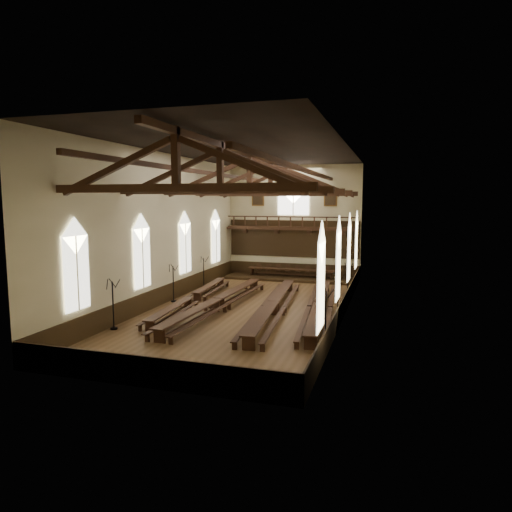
{
  "coord_description": "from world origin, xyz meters",
  "views": [
    {
      "loc": [
        8.65,
        -27.26,
        6.9
      ],
      "look_at": [
        -0.04,
        1.5,
        3.21
      ],
      "focal_mm": 32.0,
      "sensor_mm": 36.0,
      "label": 1
    }
  ],
  "objects_px": {
    "refectory_row_d": "(319,305)",
    "candelabrum_left_mid": "(173,290)",
    "refectory_row_c": "(273,304)",
    "candelabrum_right_mid": "(338,301)",
    "refectory_row_a": "(192,297)",
    "refectory_row_b": "(218,301)",
    "candelabrum_right_near": "(325,323)",
    "candelabrum_left_near": "(113,314)",
    "candelabrum_left_far": "(204,278)",
    "dais": "(291,278)",
    "high_table": "(291,270)",
    "candelabrum_right_far": "(348,284)"
  },
  "relations": [
    {
      "from": "refectory_row_d",
      "to": "high_table",
      "type": "xyz_separation_m",
      "value": [
        -4.3,
        11.46,
        0.26
      ]
    },
    {
      "from": "refectory_row_c",
      "to": "candelabrum_right_mid",
      "type": "xyz_separation_m",
      "value": [
        3.79,
        1.21,
        0.18
      ]
    },
    {
      "from": "candelabrum_right_mid",
      "to": "refectory_row_b",
      "type": "bearing_deg",
      "value": -169.2
    },
    {
      "from": "refectory_row_a",
      "to": "refectory_row_c",
      "type": "distance_m",
      "value": 5.83
    },
    {
      "from": "candelabrum_left_far",
      "to": "candelabrum_right_near",
      "type": "relative_size",
      "value": 0.99
    },
    {
      "from": "high_table",
      "to": "candelabrum_right_far",
      "type": "height_order",
      "value": "candelabrum_right_far"
    },
    {
      "from": "dais",
      "to": "high_table",
      "type": "bearing_deg",
      "value": 88.21
    },
    {
      "from": "candelabrum_left_far",
      "to": "candelabrum_right_near",
      "type": "height_order",
      "value": "candelabrum_right_near"
    },
    {
      "from": "candelabrum_left_near",
      "to": "candelabrum_left_mid",
      "type": "height_order",
      "value": "candelabrum_left_near"
    },
    {
      "from": "refectory_row_d",
      "to": "candelabrum_left_mid",
      "type": "bearing_deg",
      "value": 177.91
    },
    {
      "from": "candelabrum_left_mid",
      "to": "candelabrum_left_far",
      "type": "relative_size",
      "value": 1.03
    },
    {
      "from": "dais",
      "to": "candelabrum_right_mid",
      "type": "height_order",
      "value": "candelabrum_right_mid"
    },
    {
      "from": "high_table",
      "to": "candelabrum_left_far",
      "type": "distance_m",
      "value": 8.22
    },
    {
      "from": "high_table",
      "to": "candelabrum_left_mid",
      "type": "xyz_separation_m",
      "value": [
        -5.71,
        -11.09,
        -0.03
      ]
    },
    {
      "from": "candelabrum_right_near",
      "to": "refectory_row_b",
      "type": "bearing_deg",
      "value": 152.15
    },
    {
      "from": "candelabrum_right_near",
      "to": "candelabrum_left_near",
      "type": "bearing_deg",
      "value": -171.17
    },
    {
      "from": "candelabrum_right_near",
      "to": "refectory_row_d",
      "type": "bearing_deg",
      "value": 102.55
    },
    {
      "from": "refectory_row_a",
      "to": "candelabrum_right_mid",
      "type": "bearing_deg",
      "value": 2.15
    },
    {
      "from": "candelabrum_left_far",
      "to": "candelabrum_right_mid",
      "type": "distance_m",
      "value": 12.24
    },
    {
      "from": "candelabrum_left_mid",
      "to": "candelabrum_right_far",
      "type": "xyz_separation_m",
      "value": [
        11.1,
        6.2,
        -0.07
      ]
    },
    {
      "from": "candelabrum_left_mid",
      "to": "candelabrum_right_near",
      "type": "distance_m",
      "value": 12.28
    },
    {
      "from": "candelabrum_right_mid",
      "to": "high_table",
      "type": "bearing_deg",
      "value": 115.97
    },
    {
      "from": "refectory_row_b",
      "to": "refectory_row_c",
      "type": "xyz_separation_m",
      "value": [
        3.55,
        0.19,
        0.0
      ]
    },
    {
      "from": "refectory_row_b",
      "to": "candelabrum_left_near",
      "type": "relative_size",
      "value": 5.35
    },
    {
      "from": "dais",
      "to": "candelabrum_right_mid",
      "type": "relative_size",
      "value": 4.55
    },
    {
      "from": "refectory_row_a",
      "to": "candelabrum_left_far",
      "type": "bearing_deg",
      "value": 105.61
    },
    {
      "from": "refectory_row_b",
      "to": "dais",
      "type": "height_order",
      "value": "refectory_row_b"
    },
    {
      "from": "high_table",
      "to": "candelabrum_right_mid",
      "type": "distance_m",
      "value": 12.3
    },
    {
      "from": "dais",
      "to": "candelabrum_right_far",
      "type": "relative_size",
      "value": 4.84
    },
    {
      "from": "high_table",
      "to": "candelabrum_right_far",
      "type": "relative_size",
      "value": 3.28
    },
    {
      "from": "refectory_row_d",
      "to": "candelabrum_left_far",
      "type": "xyz_separation_m",
      "value": [
        -10.01,
        5.55,
        0.21
      ]
    },
    {
      "from": "refectory_row_d",
      "to": "candelabrum_right_mid",
      "type": "relative_size",
      "value": 5.87
    },
    {
      "from": "refectory_row_d",
      "to": "candelabrum_left_mid",
      "type": "relative_size",
      "value": 5.65
    },
    {
      "from": "refectory_row_d",
      "to": "candelabrum_right_mid",
      "type": "height_order",
      "value": "candelabrum_right_mid"
    },
    {
      "from": "refectory_row_c",
      "to": "candelabrum_right_near",
      "type": "relative_size",
      "value": 5.82
    },
    {
      "from": "refectory_row_a",
      "to": "candelabrum_right_near",
      "type": "relative_size",
      "value": 5.36
    },
    {
      "from": "refectory_row_a",
      "to": "refectory_row_b",
      "type": "distance_m",
      "value": 2.45
    },
    {
      "from": "refectory_row_a",
      "to": "candelabrum_left_far",
      "type": "distance_m",
      "value": 5.73
    },
    {
      "from": "refectory_row_b",
      "to": "candelabrum_left_mid",
      "type": "height_order",
      "value": "candelabrum_left_mid"
    },
    {
      "from": "high_table",
      "to": "refectory_row_b",
      "type": "bearing_deg",
      "value": -98.93
    },
    {
      "from": "candelabrum_left_mid",
      "to": "high_table",
      "type": "bearing_deg",
      "value": 62.75
    },
    {
      "from": "refectory_row_c",
      "to": "candelabrum_right_far",
      "type": "relative_size",
      "value": 6.32
    },
    {
      "from": "candelabrum_right_near",
      "to": "refectory_row_c",
      "type": "bearing_deg",
      "value": 132.93
    },
    {
      "from": "refectory_row_b",
      "to": "candelabrum_right_far",
      "type": "bearing_deg",
      "value": 45.84
    },
    {
      "from": "candelabrum_left_far",
      "to": "candelabrum_right_mid",
      "type": "relative_size",
      "value": 1.01
    },
    {
      "from": "candelabrum_left_near",
      "to": "dais",
      "type": "bearing_deg",
      "value": 72.45
    },
    {
      "from": "refectory_row_d",
      "to": "candelabrum_right_far",
      "type": "relative_size",
      "value": 6.23
    },
    {
      "from": "candelabrum_left_near",
      "to": "candelabrum_right_far",
      "type": "relative_size",
      "value": 1.17
    },
    {
      "from": "candelabrum_right_near",
      "to": "dais",
      "type": "bearing_deg",
      "value": 108.24
    },
    {
      "from": "candelabrum_right_near",
      "to": "candelabrum_right_mid",
      "type": "height_order",
      "value": "candelabrum_right_near"
    }
  ]
}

